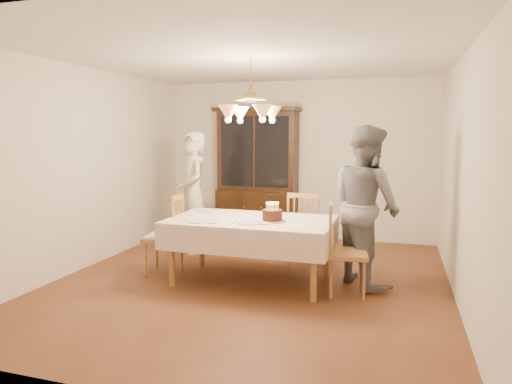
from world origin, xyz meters
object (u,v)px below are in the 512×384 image
(dining_table, at_px, (251,225))
(birthday_cake, at_px, (272,216))
(chair_far_side, at_px, (305,234))
(elderly_woman, at_px, (193,193))
(china_hutch, at_px, (257,176))

(dining_table, height_order, birthday_cake, birthday_cake)
(chair_far_side, xyz_separation_m, elderly_woman, (-1.70, 0.22, 0.44))
(chair_far_side, distance_m, elderly_woman, 1.77)
(china_hutch, bearing_deg, birthday_cake, -68.97)
(birthday_cake, bearing_deg, elderly_woman, 143.70)
(dining_table, bearing_deg, chair_far_side, 58.67)
(birthday_cake, bearing_deg, dining_table, 165.83)
(china_hutch, distance_m, elderly_woman, 1.38)
(dining_table, relative_size, birthday_cake, 6.33)
(dining_table, distance_m, chair_far_side, 0.97)
(chair_far_side, bearing_deg, china_hutch, 127.22)
(dining_table, height_order, china_hutch, china_hutch)
(china_hutch, height_order, elderly_woman, china_hutch)
(dining_table, bearing_deg, birthday_cake, -14.17)
(elderly_woman, xyz_separation_m, birthday_cake, (1.49, -1.09, -0.06))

